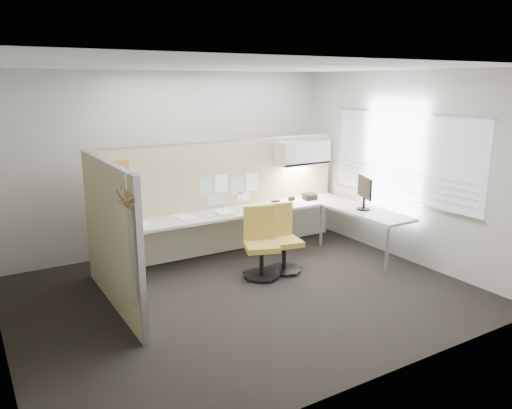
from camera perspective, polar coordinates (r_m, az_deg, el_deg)
floor at (r=6.47m, az=-1.40°, el=-10.18°), size 5.50×4.50×0.01m
ceiling at (r=5.92m, az=-1.56°, el=15.54°), size 5.50×4.50×0.01m
wall_back at (r=8.04m, az=-9.49°, el=4.84°), size 5.50×0.02×2.80m
wall_front at (r=4.29m, az=13.64°, el=-3.16°), size 5.50×0.02×2.80m
wall_right at (r=7.76m, az=16.50°, el=4.14°), size 0.02×4.50×2.80m
window_pane at (r=7.72m, az=16.45°, el=5.22°), size 0.01×2.80×1.30m
partition_back at (r=7.78m, az=-3.78°, el=0.77°), size 4.10×0.06×1.75m
partition_left at (r=6.07m, az=-16.26°, el=-3.51°), size 0.06×2.20×1.75m
desk at (r=7.63m, az=0.43°, el=-1.58°), size 4.00×2.07×0.73m
overhead_bin at (r=8.20m, az=5.28°, el=5.91°), size 0.90×0.36×0.38m
task_light_strip at (r=8.23m, az=5.25°, el=4.46°), size 0.60×0.06×0.02m
pinned_papers at (r=7.75m, az=-3.16°, el=1.93°), size 1.01×0.00×0.47m
poster at (r=7.07m, az=-15.33°, el=3.49°), size 0.28×0.00×0.35m
chair_left at (r=6.89m, az=0.53°, el=-4.65°), size 0.57×0.59×0.95m
chair_right at (r=7.11m, az=3.01°, el=-4.14°), size 0.51×0.52×0.94m
monitor at (r=7.73m, az=12.29°, el=1.51°), size 0.20×0.46×0.50m
phone at (r=8.32m, az=6.14°, el=0.91°), size 0.23×0.22×0.12m
stapler at (r=8.01m, az=2.25°, el=0.29°), size 0.14×0.05×0.05m
tape_dispenser at (r=8.23m, az=4.09°, el=0.66°), size 0.10×0.06×0.06m
coat_hook at (r=4.98m, az=-14.54°, el=-0.67°), size 0.18×0.45×1.35m
paper_stack_0 at (r=7.01m, az=-13.22°, el=-2.13°), size 0.28×0.33×0.03m
paper_stack_1 at (r=7.26m, az=-8.21°, el=-1.40°), size 0.25×0.32×0.02m
paper_stack_2 at (r=7.36m, az=-3.67°, el=-0.97°), size 0.25×0.32×0.05m
paper_stack_3 at (r=7.72m, az=-0.11°, el=-0.34°), size 0.28×0.33×0.02m
paper_stack_4 at (r=7.89m, az=2.70°, el=-0.04°), size 0.25×0.32×0.02m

